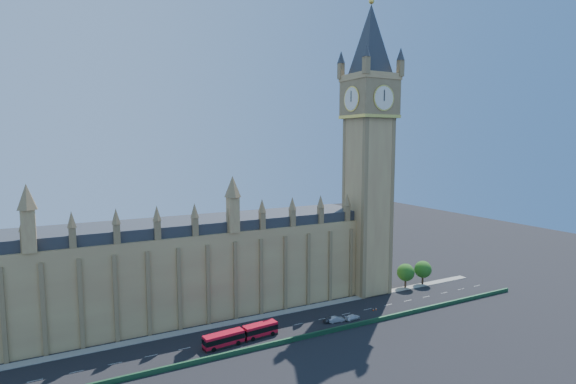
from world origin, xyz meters
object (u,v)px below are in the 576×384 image
car_grey (330,319)px  car_silver (336,319)px  car_white (352,317)px  red_bus (241,335)px

car_grey → car_silver: size_ratio=0.96×
car_silver → car_white: size_ratio=0.98×
car_grey → car_white: car_grey is taller
red_bus → car_silver: bearing=-6.9°
car_grey → car_white: (6.47, -1.53, -0.08)m
red_bus → car_silver: size_ratio=4.27×
red_bus → car_grey: size_ratio=4.45×
car_white → car_grey: bearing=71.8°
car_silver → car_grey: bearing=67.4°
car_silver → car_white: bearing=-91.9°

